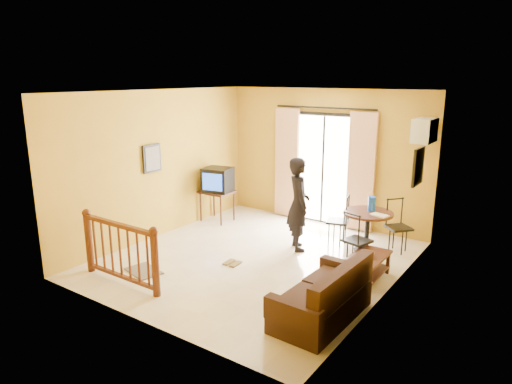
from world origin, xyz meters
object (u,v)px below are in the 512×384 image
Objects in this scene: television at (218,180)px; sofa at (325,299)px; dining_table at (368,220)px; standing_person at (298,204)px; coffee_table at (367,263)px.

television is 0.40× the size of sofa.
sofa is (3.72, -2.40, -0.63)m from television.
dining_table is at bearing 101.86° from sofa.
standing_person reaches higher than sofa.
sofa is 2.54m from standing_person.
television is 3.29m from dining_table.
television reaches higher than coffee_table.
dining_table is at bearing -10.04° from television.
dining_table is (3.27, 0.14, -0.34)m from television.
sofa is (-0.00, -1.45, 0.03)m from coffee_table.
dining_table is 0.52× the size of standing_person.
coffee_table is (0.44, -1.10, -0.32)m from dining_table.
sofa is at bearing -80.09° from dining_table.
coffee_table is 0.52× the size of standing_person.
sofa reaches higher than coffee_table.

